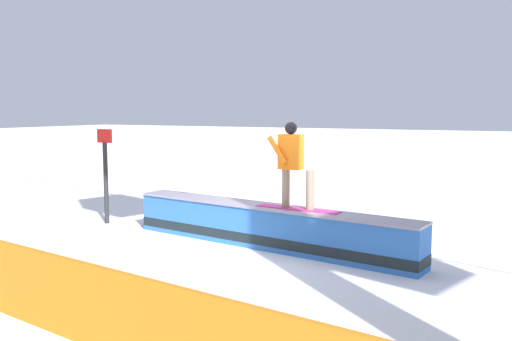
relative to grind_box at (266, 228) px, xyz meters
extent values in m
plane|color=white|center=(0.00, 0.00, -0.35)|extent=(120.00, 120.00, 0.00)
cube|color=blue|center=(0.00, 0.00, 0.02)|extent=(5.92, 1.38, 0.74)
cube|color=black|center=(0.00, 0.00, -0.17)|extent=(5.93, 1.39, 0.18)
cube|color=gray|center=(0.00, 0.00, 0.41)|extent=(5.93, 1.44, 0.04)
cube|color=#C82F83|center=(-0.66, 0.09, 0.44)|extent=(1.58, 0.37, 0.01)
cylinder|color=gray|center=(-0.42, 0.08, 0.79)|extent=(0.15, 0.15, 0.69)
cylinder|color=gray|center=(-0.89, 0.11, 0.79)|extent=(0.15, 0.15, 0.69)
cube|color=orange|center=(-0.51, 0.08, 1.44)|extent=(0.41, 0.27, 0.61)
sphere|color=black|center=(-0.51, 0.08, 1.85)|extent=(0.22, 0.22, 0.22)
cylinder|color=orange|center=(-0.32, 0.24, 1.47)|extent=(0.40, 0.11, 0.50)
cylinder|color=orange|center=(-0.62, -0.08, 1.47)|extent=(0.14, 0.10, 0.56)
cube|color=orange|center=(0.00, 4.64, 0.10)|extent=(13.87, 1.98, 0.92)
cylinder|color=#262628|center=(4.11, -0.25, 0.55)|extent=(0.10, 0.10, 1.80)
cube|color=red|center=(4.11, -0.25, 1.60)|extent=(0.40, 0.04, 0.30)
camera|label=1|loc=(-4.38, 8.80, 2.18)|focal=38.19mm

